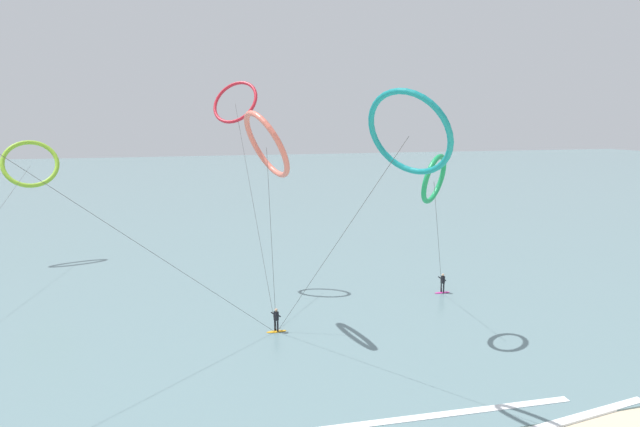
{
  "coord_description": "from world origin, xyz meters",
  "views": [
    {
      "loc": [
        -9.68,
        -14.74,
        14.71
      ],
      "look_at": [
        0.0,
        20.54,
        8.25
      ],
      "focal_mm": 30.14,
      "sensor_mm": 36.0,
      "label": 1
    }
  ],
  "objects": [
    {
      "name": "surfer_magenta",
      "position": [
        12.0,
        24.82,
        0.82
      ],
      "size": [
        1.4,
        0.66,
        1.7
      ],
      "rotation": [
        0.0,
        0.0,
        5.03
      ],
      "color": "#CC288E",
      "rests_on": "ground"
    },
    {
      "name": "wave_crest_near",
      "position": [
        7.38,
        5.25,
        0.06
      ],
      "size": [
        12.63,
        2.09,
        0.12
      ],
      "primitive_type": "cube",
      "rotation": [
        0.0,
        0.0,
        0.13
      ],
      "color": "white",
      "rests_on": "ground"
    },
    {
      "name": "kite_lime",
      "position": [
        -23.7,
        45.83,
        10.19
      ],
      "size": [
        5.94,
        36.54,
        12.62
      ],
      "rotation": [
        0.0,
        0.0,
        0.2
      ],
      "color": "#8CC62D",
      "rests_on": "ground"
    },
    {
      "name": "sea_water",
      "position": [
        0.0,
        105.54,
        0.04
      ],
      "size": [
        400.0,
        200.0,
        0.08
      ],
      "primitive_type": "cube",
      "color": "slate",
      "rests_on": "ground"
    },
    {
      "name": "wave_crest_mid",
      "position": [
        0.74,
        7.57,
        0.06
      ],
      "size": [
        18.31,
        1.43,
        0.12
      ],
      "primitive_type": "cube",
      "rotation": [
        0.0,
        0.0,
        -0.05
      ],
      "color": "white",
      "rests_on": "ground"
    },
    {
      "name": "surfer_amber",
      "position": [
        -3.25,
        20.19,
        0.82
      ],
      "size": [
        1.4,
        0.72,
        1.7
      ],
      "rotation": [
        0.0,
        0.0,
        5.28
      ],
      "color": "orange",
      "rests_on": "ground"
    },
    {
      "name": "kite_coral",
      "position": [
        -3.54,
        21.26,
        12.99
      ],
      "size": [
        3.68,
        5.51,
        15.33
      ],
      "rotation": [
        0.0,
        0.0,
        1.79
      ],
      "color": "#EA7260",
      "rests_on": "ground"
    },
    {
      "name": "kite_crimson",
      "position": [
        -4.39,
        31.44,
        16.07
      ],
      "size": [
        4.72,
        13.52,
        17.93
      ],
      "rotation": [
        0.0,
        0.0,
        5.6
      ],
      "color": "red",
      "rests_on": "ground"
    },
    {
      "name": "kite_emerald",
      "position": [
        6.8,
        17.04,
        10.81
      ],
      "size": [
        6.84,
        9.36,
        12.52
      ],
      "rotation": [
        0.0,
        0.0,
        3.89
      ],
      "color": "#199351",
      "rests_on": "ground"
    },
    {
      "name": "kite_teal",
      "position": [
        1.18,
        8.91,
        14.04
      ],
      "size": [
        6.66,
        13.84,
        16.16
      ],
      "rotation": [
        0.0,
        0.0,
        2.14
      ],
      "color": "teal",
      "rests_on": "ground"
    }
  ]
}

